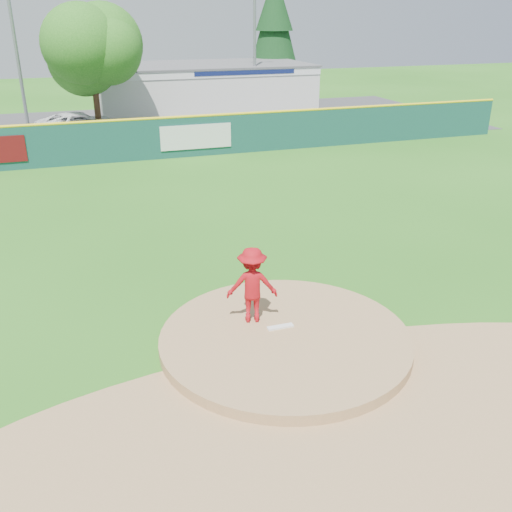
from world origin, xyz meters
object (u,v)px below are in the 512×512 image
object	(u,v)px
van	(81,124)
pool_building_grp	(203,87)
pitcher	(252,285)
conifer_tree	(274,28)
light_pole_left	(12,25)
deciduous_tree	(91,54)
light_pole_right	(255,31)

from	to	relation	value
van	pool_building_grp	xyz separation A→B (m)	(8.99, 7.06, 0.94)
pitcher	pool_building_grp	world-z (taller)	pool_building_grp
conifer_tree	light_pole_left	xyz separation A→B (m)	(-19.00, -9.00, 0.51)
deciduous_tree	light_pole_right	size ratio (longest dim) A/B	0.74
deciduous_tree	conifer_tree	bearing A→B (deg)	36.25
pitcher	deciduous_tree	distance (m)	24.45
pitcher	deciduous_tree	size ratio (longest dim) A/B	0.24
pitcher	light_pole_right	distance (m)	30.04
pool_building_grp	light_pole_left	bearing A→B (deg)	-157.40
pitcher	light_pole_left	world-z (taller)	light_pole_left
pool_building_grp	light_pole_right	bearing A→B (deg)	-44.95
pitcher	light_pole_left	xyz separation A→B (m)	(-5.52, 26.16, 4.92)
pitcher	deciduous_tree	xyz separation A→B (m)	(-1.52, 24.16, 3.42)
van	light_pole_left	xyz separation A→B (m)	(-3.01, 2.06, 5.33)
pitcher	pool_building_grp	size ratio (longest dim) A/B	0.12
pitcher	light_pole_right	size ratio (longest dim) A/B	0.18
van	conifer_tree	size ratio (longest dim) A/B	0.53
pitcher	van	xyz separation A→B (m)	(-2.51, 24.10, -0.42)
light_pole_left	light_pole_right	distance (m)	15.14
van	pool_building_grp	bearing A→B (deg)	-63.70
van	light_pole_right	distance (m)	13.55
conifer_tree	van	bearing A→B (deg)	-145.33
light_pole_left	van	bearing A→B (deg)	-34.44
pitcher	pool_building_grp	distance (m)	31.83
conifer_tree	light_pole_right	distance (m)	8.06
van	pool_building_grp	world-z (taller)	pool_building_grp
van	deciduous_tree	bearing A→B (deg)	-98.25
van	light_pole_right	xyz separation A→B (m)	(11.99, 4.06, 4.82)
van	light_pole_right	size ratio (longest dim) A/B	0.50
conifer_tree	light_pole_left	distance (m)	21.03
van	conifer_tree	distance (m)	20.03
pool_building_grp	light_pole_left	world-z (taller)	light_pole_left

